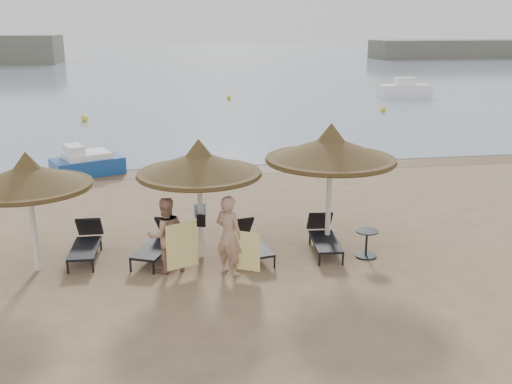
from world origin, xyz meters
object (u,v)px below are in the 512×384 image
lounger_far_left (86,242)px  lounger_near_left (160,242)px  palapa_right (331,149)px  lounger_far_right (324,236)px  side_table (366,244)px  pedal_boat (86,163)px  lounger_near_right (249,241)px  person_right (229,229)px  palapa_left (28,177)px  palapa_center (199,164)px  person_left (165,229)px

lounger_far_left → lounger_near_left: 1.79m
lounger_near_left → lounger_far_left: bearing=-165.4°
palapa_right → lounger_far_right: 2.19m
side_table → pedal_boat: bearing=129.0°
lounger_near_left → pedal_boat: 8.98m
lounger_near_right → lounger_far_right: lounger_far_right is taller
person_right → lounger_far_right: bearing=-115.2°
palapa_left → palapa_center: palapa_center is taller
person_left → pedal_boat: size_ratio=0.71×
palapa_right → lounger_near_left: bearing=178.6°
lounger_near_right → person_left: (-2.02, -0.63, 0.66)m
person_left → pedal_boat: (-2.82, 9.48, -0.59)m
lounger_near_right → lounger_far_right: (1.91, 0.02, 0.01)m
lounger_far_right → pedal_boat: size_ratio=0.66×
palapa_center → pedal_boat: palapa_center is taller
lounger_far_left → lounger_far_right: (5.84, -0.55, 0.00)m
lounger_far_left → side_table: bearing=-7.4°
pedal_boat → palapa_left: bearing=-114.2°
lounger_far_right → person_left: 4.03m
person_right → person_left: bearing=25.3°
palapa_center → lounger_near_left: size_ratio=1.50×
palapa_right → lounger_far_left: bearing=176.2°
palapa_right → lounger_far_left: palapa_right is taller
lounger_far_right → person_right: (-2.53, -1.06, 0.71)m
lounger_far_left → pedal_boat: pedal_boat is taller
person_left → pedal_boat: bearing=-89.1°
lounger_near_left → lounger_far_right: bearing=20.5°
palapa_right → lounger_far_right: (-0.14, -0.16, -2.18)m
lounger_near_right → side_table: (2.81, -0.59, -0.05)m
lounger_far_left → side_table: lounger_far_left is taller
lounger_far_right → person_right: size_ratio=0.88×
lounger_far_left → person_left: size_ratio=0.92×
palapa_right → side_table: palapa_right is taller
palapa_center → lounger_far_left: 3.43m
lounger_far_left → person_right: size_ratio=0.87×
lounger_near_right → pedal_boat: bearing=107.1°
palapa_right → pedal_boat: bearing=128.4°
lounger_near_right → person_left: person_left is taller
palapa_center → person_right: palapa_center is taller
lounger_near_right → person_right: 1.41m
lounger_far_right → person_left: (-3.93, -0.65, 0.65)m
palapa_left → lounger_far_left: bearing=31.6°
lounger_near_left → person_left: 1.12m
palapa_left → side_table: size_ratio=4.21×
palapa_center → person_left: bearing=-140.8°
lounger_near_left → person_right: bearing=-16.3°
palapa_left → palapa_right: 7.03m
palapa_center → person_left: palapa_center is taller
palapa_center → lounger_near_right: 2.30m
palapa_left → lounger_near_left: (2.80, 0.34, -1.85)m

